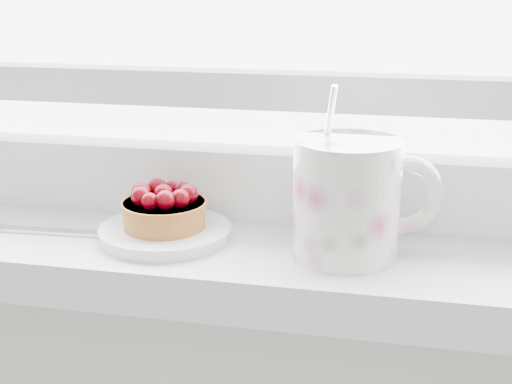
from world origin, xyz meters
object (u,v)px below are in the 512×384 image
(floral_mug, at_px, (351,196))
(saucer, at_px, (165,233))
(raspberry_tart, at_px, (164,208))
(fork, at_px, (85,233))

(floral_mug, bearing_deg, saucer, 178.80)
(saucer, relative_size, floral_mug, 0.83)
(raspberry_tart, relative_size, floral_mug, 0.53)
(floral_mug, height_order, fork, floral_mug)
(floral_mug, distance_m, fork, 0.26)
(floral_mug, bearing_deg, fork, -179.07)
(saucer, distance_m, fork, 0.08)
(saucer, height_order, fork, saucer)
(raspberry_tart, height_order, floral_mug, floral_mug)
(fork, bearing_deg, saucer, 5.64)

